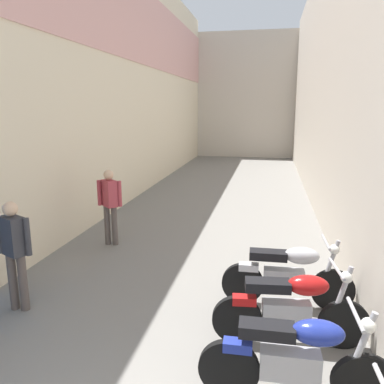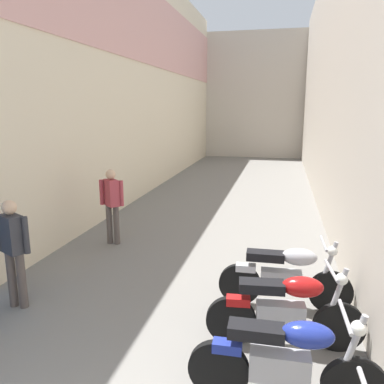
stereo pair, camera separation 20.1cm
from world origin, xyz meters
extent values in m
plane|color=slate|center=(0.00, 8.58, 0.00)|extent=(37.16, 37.16, 0.00)
cube|color=beige|center=(-2.88, 10.58, 3.68)|extent=(0.40, 21.16, 7.37)
cube|color=#DBA39E|center=(-2.67, 10.58, 5.31)|extent=(0.04, 21.16, 2.36)
cube|color=beige|center=(2.88, 10.58, 3.58)|extent=(0.40, 21.16, 7.16)
cube|color=beige|center=(0.00, 22.16, 3.41)|extent=(8.37, 2.00, 6.81)
cylinder|color=black|center=(1.11, 2.55, 0.30)|extent=(0.60, 0.10, 0.60)
cube|color=#9E9EA3|center=(1.68, 2.57, 0.42)|extent=(0.57, 0.22, 0.28)
ellipsoid|color=navy|center=(1.91, 2.58, 0.78)|extent=(0.49, 0.27, 0.24)
cube|color=black|center=(1.45, 2.56, 0.76)|extent=(0.53, 0.23, 0.12)
cylinder|color=#9E9EA3|center=(2.29, 2.59, 0.65)|extent=(0.25, 0.07, 0.77)
cylinder|color=#9E9EA3|center=(2.22, 2.58, 1.00)|extent=(0.05, 0.58, 0.04)
sphere|color=silver|center=(2.34, 2.59, 0.90)|extent=(0.14, 0.14, 0.14)
cube|color=navy|center=(1.19, 2.56, 0.56)|extent=(0.28, 0.15, 0.10)
cylinder|color=black|center=(2.35, 3.59, 0.30)|extent=(0.61, 0.15, 0.60)
cylinder|color=black|center=(1.11, 3.45, 0.30)|extent=(0.61, 0.15, 0.60)
cube|color=#9E9EA3|center=(1.68, 3.52, 0.42)|extent=(0.58, 0.26, 0.28)
ellipsoid|color=#AD1414|center=(1.91, 3.54, 0.78)|extent=(0.51, 0.31, 0.24)
cube|color=black|center=(1.45, 3.49, 0.76)|extent=(0.54, 0.28, 0.12)
cylinder|color=#9E9EA3|center=(2.28, 3.59, 0.65)|extent=(0.25, 0.09, 0.77)
cylinder|color=#9E9EA3|center=(2.21, 3.58, 1.00)|extent=(0.10, 0.58, 0.04)
sphere|color=silver|center=(2.33, 3.59, 0.90)|extent=(0.14, 0.14, 0.14)
cube|color=#AD1414|center=(1.19, 3.46, 0.56)|extent=(0.29, 0.17, 0.10)
cylinder|color=black|center=(2.36, 4.48, 0.30)|extent=(0.60, 0.10, 0.60)
cylinder|color=black|center=(1.11, 4.44, 0.30)|extent=(0.60, 0.10, 0.60)
cube|color=#9E9EA3|center=(1.68, 4.46, 0.42)|extent=(0.57, 0.22, 0.28)
ellipsoid|color=#B7B7BC|center=(1.91, 4.47, 0.78)|extent=(0.49, 0.28, 0.24)
cube|color=black|center=(1.45, 4.45, 0.76)|extent=(0.53, 0.24, 0.12)
cylinder|color=#9E9EA3|center=(2.29, 4.48, 0.65)|extent=(0.25, 0.07, 0.77)
cylinder|color=#9E9EA3|center=(2.22, 4.47, 1.00)|extent=(0.05, 0.58, 0.04)
sphere|color=silver|center=(2.34, 4.48, 0.90)|extent=(0.14, 0.14, 0.14)
cube|color=#B7B7BC|center=(1.19, 4.44, 0.56)|extent=(0.28, 0.15, 0.10)
cylinder|color=#564C47|center=(-2.04, 3.62, 0.41)|extent=(0.12, 0.12, 0.82)
cylinder|color=#564C47|center=(-1.88, 3.62, 0.41)|extent=(0.12, 0.12, 0.82)
cube|color=#333338|center=(-1.96, 3.62, 1.09)|extent=(0.39, 0.33, 0.54)
sphere|color=#DBB28E|center=(-1.96, 3.62, 1.47)|extent=(0.20, 0.20, 0.20)
cylinder|color=#333338|center=(-1.74, 3.62, 1.09)|extent=(0.08, 0.08, 0.52)
cylinder|color=#564C47|center=(-1.81, 6.33, 0.41)|extent=(0.12, 0.12, 0.82)
cylinder|color=#564C47|center=(-1.65, 6.33, 0.41)|extent=(0.12, 0.12, 0.82)
cube|color=#B23D47|center=(-1.73, 6.33, 1.09)|extent=(0.39, 0.38, 0.54)
sphere|color=#DBB28E|center=(-1.73, 6.33, 1.47)|extent=(0.20, 0.20, 0.20)
cylinder|color=#B23D47|center=(-1.95, 6.33, 1.09)|extent=(0.08, 0.08, 0.52)
cylinder|color=#B23D47|center=(-1.51, 6.33, 1.09)|extent=(0.08, 0.08, 0.52)
camera|label=1|loc=(1.40, -0.71, 2.80)|focal=35.70mm
camera|label=2|loc=(1.60, -0.67, 2.80)|focal=35.70mm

